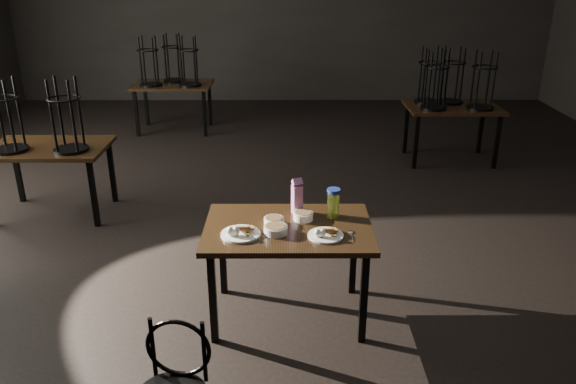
{
  "coord_description": "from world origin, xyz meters",
  "views": [
    {
      "loc": [
        0.08,
        -4.79,
        2.5
      ],
      "look_at": [
        0.09,
        -0.77,
        0.85
      ],
      "focal_mm": 35.0,
      "sensor_mm": 36.0,
      "label": 1
    }
  ],
  "objects_px": {
    "juice_carton": "(297,197)",
    "bentwood_chair": "(174,382)",
    "main_table": "(288,236)",
    "water_bottle": "(333,203)"
  },
  "relations": [
    {
      "from": "juice_carton",
      "to": "bentwood_chair",
      "type": "xyz_separation_m",
      "value": [
        -0.67,
        -1.5,
        -0.41
      ]
    },
    {
      "from": "water_bottle",
      "to": "bentwood_chair",
      "type": "relative_size",
      "value": 0.28
    },
    {
      "from": "juice_carton",
      "to": "water_bottle",
      "type": "xyz_separation_m",
      "value": [
        0.27,
        -0.06,
        -0.02
      ]
    },
    {
      "from": "main_table",
      "to": "bentwood_chair",
      "type": "relative_size",
      "value": 1.53
    },
    {
      "from": "juice_carton",
      "to": "bentwood_chair",
      "type": "bearing_deg",
      "value": -113.97
    },
    {
      "from": "bentwood_chair",
      "to": "main_table",
      "type": "bearing_deg",
      "value": 72.5
    },
    {
      "from": "juice_carton",
      "to": "water_bottle",
      "type": "relative_size",
      "value": 1.28
    },
    {
      "from": "main_table",
      "to": "juice_carton",
      "type": "bearing_deg",
      "value": 73.12
    },
    {
      "from": "juice_carton",
      "to": "water_bottle",
      "type": "height_order",
      "value": "juice_carton"
    },
    {
      "from": "juice_carton",
      "to": "bentwood_chair",
      "type": "distance_m",
      "value": 1.69
    }
  ]
}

